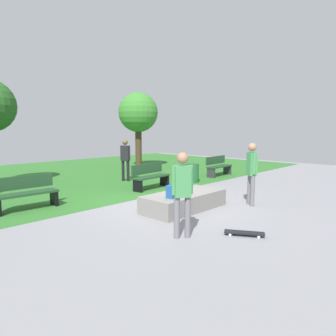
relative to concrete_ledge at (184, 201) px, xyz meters
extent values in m
plane|color=gray|center=(0.07, 0.66, -0.23)|extent=(28.00, 28.00, 0.00)
cube|color=#2D6B28|center=(0.07, 8.24, -0.22)|extent=(26.60, 12.84, 0.01)
cube|color=gray|center=(0.00, 0.00, 0.00)|extent=(2.43, 1.09, 0.45)
cube|color=#1E4C8C|center=(-0.68, -0.17, 0.39)|extent=(0.32, 0.26, 0.32)
cylinder|color=slate|center=(-1.62, -1.45, 0.19)|extent=(0.12, 0.12, 0.83)
cylinder|color=slate|center=(-1.80, -1.32, 0.19)|extent=(0.12, 0.12, 0.83)
cube|color=#3F8C4C|center=(-1.71, -1.39, 0.92)|extent=(0.38, 0.35, 0.62)
cylinder|color=#3F8C4C|center=(-1.58, -1.49, 0.94)|extent=(0.09, 0.09, 0.57)
cylinder|color=#3F8C4C|center=(-1.85, -1.29, 0.94)|extent=(0.09, 0.09, 0.57)
sphere|color=#9E7556|center=(-1.71, -1.39, 1.37)|extent=(0.23, 0.23, 0.23)
cylinder|color=slate|center=(1.57, -1.18, 0.21)|extent=(0.12, 0.12, 0.86)
cylinder|color=slate|center=(1.71, -1.01, 0.21)|extent=(0.12, 0.12, 0.86)
cube|color=#3F8C4C|center=(1.64, -1.10, 0.96)|extent=(0.36, 0.37, 0.65)
cylinder|color=#3F8C4C|center=(1.53, -1.23, 0.99)|extent=(0.09, 0.09, 0.60)
cylinder|color=#3F8C4C|center=(1.74, -0.97, 0.99)|extent=(0.09, 0.09, 0.60)
sphere|color=#9E7556|center=(1.64, -1.10, 1.43)|extent=(0.23, 0.23, 0.23)
cube|color=black|center=(-0.77, -2.25, -0.16)|extent=(0.57, 0.79, 0.02)
cylinder|color=silver|center=(-0.98, -2.04, -0.20)|extent=(0.05, 0.06, 0.06)
cylinder|color=silver|center=(-0.84, -1.96, -0.20)|extent=(0.05, 0.06, 0.06)
cylinder|color=silver|center=(-0.70, -2.53, -0.20)|extent=(0.05, 0.06, 0.06)
cylinder|color=silver|center=(-0.56, -2.45, -0.20)|extent=(0.05, 0.06, 0.06)
cube|color=gold|center=(0.43, 0.97, -0.16)|extent=(0.78, 0.60, 0.02)
cylinder|color=silver|center=(0.62, 1.19, -0.20)|extent=(0.06, 0.06, 0.06)
cylinder|color=silver|center=(0.71, 1.06, -0.20)|extent=(0.06, 0.06, 0.06)
cylinder|color=silver|center=(0.15, 0.89, -0.20)|extent=(0.06, 0.06, 0.06)
cylinder|color=silver|center=(0.24, 0.76, -0.20)|extent=(0.06, 0.06, 0.06)
cube|color=#1E4223|center=(1.38, 2.71, 0.22)|extent=(1.63, 0.57, 0.06)
cube|color=#1E4223|center=(1.36, 2.93, 0.50)|extent=(1.60, 0.19, 0.36)
cube|color=black|center=(2.12, 2.77, 0.00)|extent=(0.11, 0.40, 0.45)
cube|color=black|center=(0.65, 2.65, 0.00)|extent=(0.11, 0.40, 0.45)
cube|color=#1E4223|center=(5.71, 2.67, 0.22)|extent=(1.62, 0.53, 0.06)
cube|color=#1E4223|center=(5.70, 2.89, 0.50)|extent=(1.60, 0.15, 0.36)
cube|color=#2D2D33|center=(6.45, 2.71, 0.00)|extent=(0.10, 0.40, 0.45)
cube|color=#2D2D33|center=(4.98, 2.63, 0.00)|extent=(0.10, 0.40, 0.45)
cube|color=#1E4223|center=(-2.94, 3.01, 0.22)|extent=(1.61, 0.49, 0.06)
cube|color=#1E4223|center=(-2.94, 3.23, 0.50)|extent=(1.60, 0.11, 0.36)
cube|color=black|center=(-2.21, 2.98, 0.00)|extent=(0.09, 0.40, 0.45)
cylinder|color=#42301E|center=(5.27, 7.82, 1.00)|extent=(0.36, 0.36, 2.44)
sphere|color=#387F2D|center=(5.27, 7.82, 2.88)|extent=(2.20, 2.20, 2.20)
cylinder|color=#1E592D|center=(3.51, 2.52, 0.16)|extent=(0.52, 0.52, 0.77)
cylinder|color=black|center=(1.88, 4.65, 0.20)|extent=(0.12, 0.12, 0.85)
cylinder|color=black|center=(1.77, 4.84, 0.20)|extent=(0.12, 0.12, 0.85)
cube|color=black|center=(1.82, 4.75, 0.94)|extent=(0.33, 0.38, 0.64)
cylinder|color=black|center=(1.91, 4.60, 0.97)|extent=(0.09, 0.09, 0.59)
cylinder|color=black|center=(1.74, 4.89, 0.97)|extent=(0.09, 0.09, 0.59)
sphere|color=brown|center=(1.82, 4.75, 1.41)|extent=(0.23, 0.23, 0.23)
cube|color=#4C1E66|center=(1.96, 4.83, 0.98)|extent=(0.27, 0.31, 0.36)
camera|label=1|loc=(-6.21, -5.22, 1.92)|focal=32.70mm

